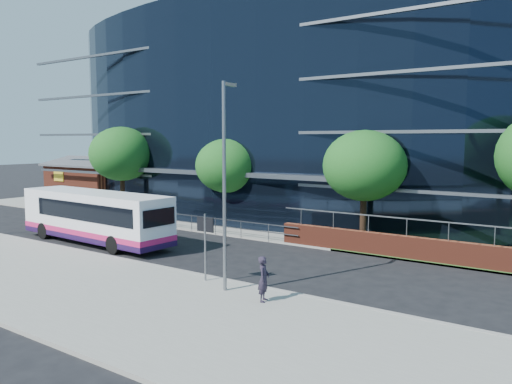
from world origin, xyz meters
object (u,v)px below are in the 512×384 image
Objects in this scene: tree_far_a at (122,154)px; streetlight_east at (225,180)px; tree_far_c at (364,166)px; tree_far_b at (227,166)px; brick_pavilion at (97,182)px; street_sign at (205,233)px; city_bus at (96,216)px; pedestrian at (264,279)px.

streetlight_east is (19.00, -11.17, -0.42)m from tree_far_a.
tree_far_b is at bearing 177.14° from tree_far_c.
brick_pavilion is 1.32× the size of tree_far_c.
brick_pavilion is 10.48m from tree_far_a.
street_sign is 10.86m from city_bus.
pedestrian is at bearing -13.86° from street_sign.
streetlight_east is 0.72× the size of city_bus.
tree_far_b is at bearing 127.63° from streetlight_east.
brick_pavilion is 1.08× the size of streetlight_east.
tree_far_b is 0.76× the size of streetlight_east.
tree_far_a reaches higher than tree_far_c.
tree_far_b is 10.02m from tree_far_c.
city_bus is (-13.02, -7.93, -2.96)m from tree_far_c.
streetlight_east reaches higher than tree_far_c.
tree_far_b is (10.00, 0.50, -0.65)m from tree_far_a.
brick_pavilion is 32.19m from streetlight_east.
city_bus reaches higher than street_sign.
tree_far_a is at bearing -26.55° from brick_pavilion.
brick_pavilion reaches higher than street_sign.
tree_far_a is at bearing 148.83° from street_sign.
tree_far_c is (20.00, 0.00, -0.33)m from tree_far_a.
tree_far_c is at bearing 0.00° from tree_far_a.
street_sign is 11.14m from tree_far_c.
streetlight_east is (28.00, -15.67, 2.50)m from brick_pavilion.
city_bus is at bearing -37.87° from brick_pavilion.
tree_far_a is 24.20m from pedestrian.
street_sign is 0.35× the size of streetlight_east.
street_sign is at bearing -29.65° from brick_pavilion.
street_sign is 0.40× the size of tree_far_a.
tree_far_a reaches higher than pedestrian.
tree_far_b reaches higher than pedestrian.
tree_far_c is at bearing 33.88° from city_bus.
street_sign is at bearing -11.65° from city_bus.
brick_pavilion is 33.96m from pedestrian.
tree_far_a reaches higher than street_sign.
streetlight_east is at bearing 62.78° from pedestrian.
tree_far_b is 14.74m from streetlight_east.
brick_pavilion is at bearing 168.12° from tree_far_b.
brick_pavilion is at bearing 42.56° from pedestrian.
city_bus is at bearing 164.91° from streetlight_east.
streetlight_east reaches higher than tree_far_b.
tree_far_b reaches higher than brick_pavilion.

